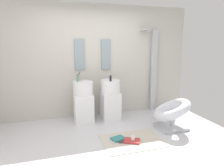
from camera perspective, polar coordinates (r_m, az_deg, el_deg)
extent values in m
cube|color=silver|center=(3.59, 0.24, -17.18)|extent=(4.80, 3.60, 0.04)
cube|color=beige|center=(4.78, -5.55, 6.45)|extent=(4.80, 0.10, 2.60)
cube|color=white|center=(4.48, -8.06, -6.86)|extent=(0.40, 0.40, 0.62)
cylinder|color=white|center=(4.36, -8.22, -1.17)|extent=(0.43, 0.43, 0.29)
cylinder|color=#B7BABF|center=(4.44, -8.52, 1.60)|extent=(0.02, 0.02, 0.10)
cube|color=white|center=(4.60, -0.41, -6.25)|extent=(0.40, 0.40, 0.62)
cylinder|color=white|center=(4.49, -0.42, -0.70)|extent=(0.43, 0.43, 0.29)
cylinder|color=#B7BABF|center=(4.56, -0.83, 1.98)|extent=(0.02, 0.02, 0.10)
cube|color=#8C9EA8|center=(4.65, -9.18, 8.18)|extent=(0.22, 0.03, 0.70)
cube|color=#8C9EA8|center=(4.77, -1.75, 8.39)|extent=(0.22, 0.03, 0.70)
cube|color=#B7BABF|center=(5.23, 11.73, 3.63)|extent=(0.14, 0.08, 2.05)
cylinder|color=#B7BABF|center=(5.11, 10.77, 14.80)|extent=(0.30, 0.02, 0.02)
cylinder|color=#B7BABF|center=(5.02, 9.35, 14.92)|extent=(0.24, 0.24, 0.02)
cube|color=#B7BABF|center=(4.37, 16.31, -11.58)|extent=(0.56, 0.50, 0.06)
cylinder|color=#B7BABF|center=(4.31, 16.43, -9.49)|extent=(0.05, 0.05, 0.34)
torus|color=silver|center=(4.25, 16.58, -6.96)|extent=(1.04, 1.04, 0.49)
cube|color=beige|center=(3.72, 5.87, -15.73)|extent=(1.08, 0.77, 0.01)
cube|color=#B73838|center=(3.68, 5.69, -15.76)|extent=(0.34, 0.30, 0.03)
cube|color=teal|center=(3.74, 1.78, -15.23)|extent=(0.28, 0.25, 0.03)
cube|color=#38383D|center=(3.69, 3.84, -15.72)|extent=(0.28, 0.23, 0.02)
cylinder|color=white|center=(3.67, 6.01, -15.25)|extent=(0.07, 0.07, 0.10)
cylinder|color=#59996B|center=(4.32, -9.78, 1.53)|extent=(0.04, 0.04, 0.14)
cylinder|color=black|center=(4.31, -9.81, 2.55)|extent=(0.02, 0.02, 0.02)
cylinder|color=black|center=(4.31, -0.42, 1.55)|extent=(0.05, 0.05, 0.12)
cylinder|color=black|center=(4.30, -0.42, 2.45)|extent=(0.03, 0.03, 0.02)
cylinder|color=#99999E|center=(4.44, -9.26, 1.94)|extent=(0.05, 0.05, 0.15)
cylinder|color=black|center=(4.43, -9.29, 3.05)|extent=(0.03, 0.03, 0.02)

